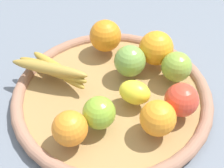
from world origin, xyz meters
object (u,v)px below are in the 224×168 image
(banana_bunch, at_px, (53,69))
(apple_0, at_px, (182,100))
(orange_2, at_px, (158,118))
(orange_0, at_px, (105,36))
(apple_2, at_px, (130,61))
(apple_1, at_px, (99,113))
(lemon_0, at_px, (135,92))
(apple_3, at_px, (177,67))
(orange_3, at_px, (70,128))
(orange_1, at_px, (156,48))

(banana_bunch, relative_size, apple_0, 2.62)
(orange_2, height_order, orange_0, orange_0)
(apple_2, distance_m, apple_0, 0.16)
(banana_bunch, relative_size, apple_1, 2.78)
(lemon_0, height_order, apple_3, apple_3)
(apple_2, bearing_deg, lemon_0, 27.82)
(orange_0, distance_m, apple_0, 0.27)
(orange_0, relative_size, apple_0, 1.14)
(apple_1, xyz_separation_m, apple_3, (-0.19, 0.11, 0.00))
(orange_0, xyz_separation_m, apple_3, (0.04, 0.19, -0.01))
(apple_0, bearing_deg, orange_2, -24.79)
(orange_2, height_order, lemon_0, orange_2)
(orange_3, distance_m, orange_0, 0.29)
(banana_bunch, bearing_deg, apple_1, 62.40)
(orange_3, bearing_deg, apple_1, 148.97)
(apple_1, height_order, orange_3, orange_3)
(apple_2, height_order, orange_1, orange_1)
(apple_0, bearing_deg, apple_3, -159.33)
(banana_bunch, height_order, orange_2, orange_2)
(orange_0, distance_m, orange_1, 0.13)
(orange_3, height_order, apple_3, same)
(orange_0, bearing_deg, apple_2, 55.23)
(apple_3, bearing_deg, orange_1, -122.25)
(orange_3, relative_size, apple_3, 0.99)
(orange_0, bearing_deg, banana_bunch, -24.23)
(banana_bunch, relative_size, apple_3, 2.66)
(orange_2, height_order, orange_3, orange_2)
(apple_2, distance_m, orange_3, 0.23)
(apple_2, relative_size, apple_3, 1.06)
(banana_bunch, bearing_deg, orange_3, 41.15)
(orange_0, bearing_deg, apple_0, 60.13)
(banana_bunch, height_order, orange_1, orange_1)
(banana_bunch, distance_m, apple_2, 0.18)
(orange_2, bearing_deg, apple_3, -177.99)
(orange_0, height_order, lemon_0, orange_0)
(banana_bunch, xyz_separation_m, apple_3, (-0.11, 0.26, 0.01))
(banana_bunch, distance_m, apple_3, 0.28)
(orange_2, xyz_separation_m, apple_3, (-0.16, -0.01, -0.00))
(lemon_0, bearing_deg, apple_2, -152.18)
(apple_1, distance_m, orange_1, 0.24)
(apple_2, distance_m, lemon_0, 0.09)
(orange_0, xyz_separation_m, orange_1, (-0.00, 0.13, 0.00))
(banana_bunch, relative_size, orange_1, 2.24)
(orange_3, bearing_deg, orange_1, 164.69)
(orange_2, distance_m, lemon_0, 0.09)
(orange_2, height_order, apple_3, orange_2)
(apple_0, bearing_deg, lemon_0, -84.48)
(orange_3, height_order, apple_0, apple_0)
(apple_2, height_order, orange_0, orange_0)
(apple_0, bearing_deg, orange_3, -48.86)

